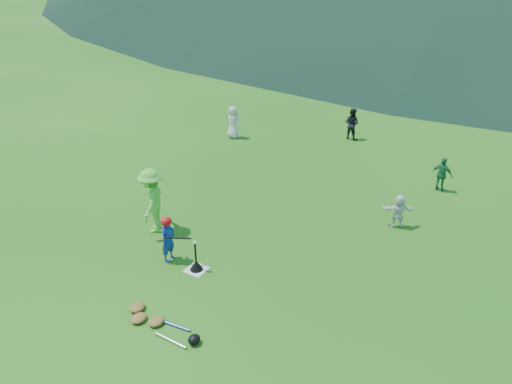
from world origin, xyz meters
TOP-DOWN VIEW (x-y plane):
  - ground at (0.00, 0.00)m, footprint 120.00×120.00m
  - home_plate at (0.00, 0.00)m, footprint 0.45×0.45m
  - baseball at (0.00, 0.00)m, footprint 0.08×0.08m
  - batter_child at (-0.78, -0.02)m, footprint 0.29×0.42m
  - adult_coach at (-1.99, 0.80)m, footprint 1.06×1.26m
  - fielder_a at (-4.07, 7.33)m, footprint 0.65×0.48m
  - fielder_b at (-0.32, 9.57)m, footprint 0.59×0.47m
  - fielder_c at (3.58, 6.99)m, footprint 0.63×0.31m
  - fielder_d at (3.18, 4.28)m, footprint 0.87×0.64m
  - batting_tee at (0.00, 0.00)m, footprint 0.30×0.30m
  - batter_gear at (-0.75, -0.02)m, footprint 0.71×0.30m
  - equipment_pile at (0.45, -1.81)m, footprint 1.80×0.56m
  - outfield_fence at (0.00, 28.00)m, footprint 70.07×0.08m

SIDE VIEW (x-z plane):
  - ground at x=0.00m, z-range 0.00..0.00m
  - home_plate at x=0.00m, z-range 0.00..0.02m
  - equipment_pile at x=0.45m, z-range -0.03..0.16m
  - batting_tee at x=0.00m, z-range -0.21..0.47m
  - fielder_d at x=3.18m, z-range 0.00..0.91m
  - fielder_c at x=3.58m, z-range 0.00..1.03m
  - batter_child at x=-0.78m, z-range 0.00..1.11m
  - fielder_b at x=-0.32m, z-range 0.00..1.17m
  - fielder_a at x=-4.07m, z-range 0.00..1.20m
  - outfield_fence at x=0.00m, z-range 0.03..1.36m
  - baseball at x=0.00m, z-range 0.70..0.78m
  - adult_coach at x=-1.99m, z-range 0.00..1.69m
  - batter_gear at x=-0.75m, z-range 0.77..1.23m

